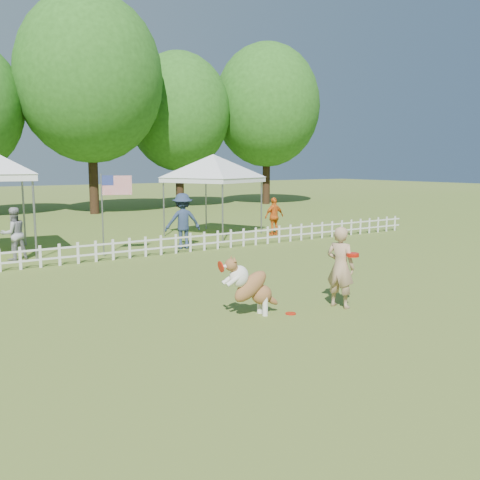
{
  "coord_description": "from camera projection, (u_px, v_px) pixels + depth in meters",
  "views": [
    {
      "loc": [
        -6.62,
        -7.46,
        2.75
      ],
      "look_at": [
        -0.26,
        2.0,
        1.1
      ],
      "focal_mm": 40.0,
      "sensor_mm": 36.0,
      "label": 1
    }
  ],
  "objects": [
    {
      "name": "canopy_tent_right",
      "position": [
        213.0,
        196.0,
        20.36
      ],
      "size": [
        3.82,
        3.82,
        3.0
      ],
      "primitive_type": null,
      "rotation": [
        0.0,
        0.0,
        0.41
      ],
      "color": "white",
      "rests_on": "ground"
    },
    {
      "name": "dog",
      "position": [
        251.0,
        286.0,
        9.6
      ],
      "size": [
        1.1,
        0.48,
        1.11
      ],
      "primitive_type": null,
      "rotation": [
        0.0,
        0.0,
        -0.11
      ],
      "color": "brown",
      "rests_on": "ground"
    },
    {
      "name": "spectator_b",
      "position": [
        183.0,
        221.0,
        17.18
      ],
      "size": [
        1.28,
        0.93,
        1.78
      ],
      "primitive_type": "imported",
      "rotation": [
        0.0,
        0.0,
        2.89
      ],
      "color": "#253350",
      "rests_on": "ground"
    },
    {
      "name": "tree_center_right",
      "position": [
        90.0,
        95.0,
        28.17
      ],
      "size": [
        7.6,
        7.6,
        12.6
      ],
      "primitive_type": null,
      "color": "#255719",
      "rests_on": "ground"
    },
    {
      "name": "frisbee_on_turf",
      "position": [
        291.0,
        313.0,
        9.8
      ],
      "size": [
        0.26,
        0.26,
        0.02
      ],
      "primitive_type": "cylinder",
      "rotation": [
        0.0,
        0.0,
        -0.41
      ],
      "color": "red",
      "rests_on": "ground"
    },
    {
      "name": "flag_pole",
      "position": [
        102.0,
        215.0,
        15.7
      ],
      "size": [
        0.92,
        0.36,
        2.44
      ],
      "primitive_type": null,
      "rotation": [
        0.0,
        0.0,
        -0.29
      ],
      "color": "gray",
      "rests_on": "ground"
    },
    {
      "name": "picket_fence",
      "position": [
        153.0,
        246.0,
        15.88
      ],
      "size": [
        22.0,
        0.08,
        0.6
      ],
      "primitive_type": null,
      "color": "silver",
      "rests_on": "ground"
    },
    {
      "name": "tree_far_right",
      "position": [
        267.0,
        118.0,
        35.3
      ],
      "size": [
        7.0,
        7.0,
        11.4
      ],
      "primitive_type": null,
      "color": "#255719",
      "rests_on": "ground"
    },
    {
      "name": "spectator_c",
      "position": [
        274.0,
        216.0,
        20.34
      ],
      "size": [
        0.85,
        0.36,
        1.45
      ],
      "primitive_type": "imported",
      "rotation": [
        0.0,
        0.0,
        3.15
      ],
      "color": "orange",
      "rests_on": "ground"
    },
    {
      "name": "tree_right",
      "position": [
        179.0,
        123.0,
        32.88
      ],
      "size": [
        6.2,
        6.2,
        10.4
      ],
      "primitive_type": null,
      "color": "#255719",
      "rests_on": "ground"
    },
    {
      "name": "spectator_a",
      "position": [
        14.0,
        234.0,
        15.16
      ],
      "size": [
        0.84,
        0.72,
        1.51
      ],
      "primitive_type": "imported",
      "rotation": [
        0.0,
        0.0,
        3.37
      ],
      "color": "#949499",
      "rests_on": "ground"
    },
    {
      "name": "handler",
      "position": [
        340.0,
        267.0,
        10.17
      ],
      "size": [
        0.53,
        0.66,
        1.56
      ],
      "primitive_type": "imported",
      "rotation": [
        0.0,
        0.0,
        1.88
      ],
      "color": "tan",
      "rests_on": "ground"
    },
    {
      "name": "ground",
      "position": [
        310.0,
        308.0,
        10.18
      ],
      "size": [
        120.0,
        120.0,
        0.0
      ],
      "primitive_type": "plane",
      "color": "#506E22",
      "rests_on": "ground"
    }
  ]
}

